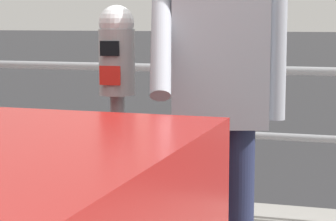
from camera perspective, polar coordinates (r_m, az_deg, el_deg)
The scene contains 3 objects.
parking_meter at distance 3.23m, azimuth -4.35°, elevation 1.96°, with size 0.17×0.18×1.43m.
pedestrian_at_meter at distance 3.17m, azimuth 4.36°, elevation 1.07°, with size 0.62×0.63×1.74m.
background_railing at distance 4.79m, azimuth 2.44°, elevation 0.47°, with size 24.06×0.06×1.05m.
Camera 1 is at (1.20, -2.63, 1.50)m, focal length 71.64 mm.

